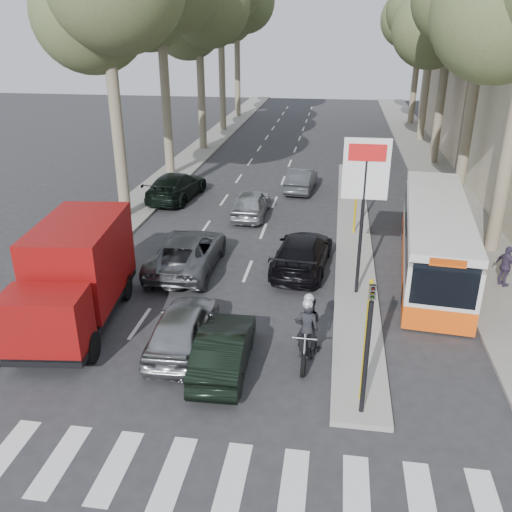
{
  "coord_description": "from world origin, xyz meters",
  "views": [
    {
      "loc": [
        2.28,
        -12.49,
        8.92
      ],
      "look_at": [
        -0.25,
        4.34,
        1.6
      ],
      "focal_mm": 38.0,
      "sensor_mm": 36.0,
      "label": 1
    }
  ],
  "objects_px": {
    "silver_hatchback": "(183,327)",
    "dark_hatchback": "(224,348)",
    "red_truck": "(76,274)",
    "city_bus": "(435,236)",
    "motorcycle": "(307,328)"
  },
  "relations": [
    {
      "from": "silver_hatchback",
      "to": "red_truck",
      "type": "relative_size",
      "value": 0.65
    },
    {
      "from": "silver_hatchback",
      "to": "dark_hatchback",
      "type": "relative_size",
      "value": 1.06
    },
    {
      "from": "dark_hatchback",
      "to": "red_truck",
      "type": "xyz_separation_m",
      "value": [
        -5.08,
        1.85,
        1.07
      ]
    },
    {
      "from": "silver_hatchback",
      "to": "city_bus",
      "type": "height_order",
      "value": "city_bus"
    },
    {
      "from": "red_truck",
      "to": "silver_hatchback",
      "type": "bearing_deg",
      "value": -21.92
    },
    {
      "from": "silver_hatchback",
      "to": "dark_hatchback",
      "type": "xyz_separation_m",
      "value": [
        1.4,
        -0.85,
        -0.06
      ]
    },
    {
      "from": "red_truck",
      "to": "city_bus",
      "type": "relative_size",
      "value": 0.61
    },
    {
      "from": "silver_hatchback",
      "to": "red_truck",
      "type": "distance_m",
      "value": 3.94
    },
    {
      "from": "dark_hatchback",
      "to": "motorcycle",
      "type": "bearing_deg",
      "value": -157.45
    },
    {
      "from": "motorcycle",
      "to": "red_truck",
      "type": "bearing_deg",
      "value": 174.73
    },
    {
      "from": "red_truck",
      "to": "motorcycle",
      "type": "relative_size",
      "value": 2.73
    },
    {
      "from": "silver_hatchback",
      "to": "red_truck",
      "type": "bearing_deg",
      "value": -16.86
    },
    {
      "from": "dark_hatchback",
      "to": "red_truck",
      "type": "height_order",
      "value": "red_truck"
    },
    {
      "from": "city_bus",
      "to": "silver_hatchback",
      "type": "bearing_deg",
      "value": -134.15
    },
    {
      "from": "silver_hatchback",
      "to": "motorcycle",
      "type": "relative_size",
      "value": 1.79
    }
  ]
}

